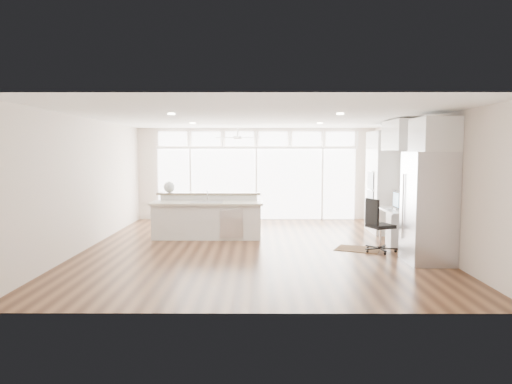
{
  "coord_description": "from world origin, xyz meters",
  "views": [
    {
      "loc": [
        0.04,
        -9.49,
        1.99
      ],
      "look_at": [
        -0.0,
        0.6,
        1.11
      ],
      "focal_mm": 32.0,
      "sensor_mm": 36.0,
      "label": 1
    }
  ],
  "objects": [
    {
      "name": "wall_front",
      "position": [
        0.0,
        -4.0,
        1.35
      ],
      "size": [
        7.0,
        0.04,
        2.7
      ],
      "primitive_type": "cube",
      "color": "beige",
      "rests_on": "floor"
    },
    {
      "name": "monitor",
      "position": [
        3.05,
        0.3,
        0.97
      ],
      "size": [
        0.1,
        0.5,
        0.42
      ],
      "primitive_type": "cube",
      "rotation": [
        0.0,
        0.0,
        -0.02
      ],
      "color": "black",
      "rests_on": "desk_nook"
    },
    {
      "name": "desk_nook",
      "position": [
        3.13,
        0.3,
        0.38
      ],
      "size": [
        0.72,
        1.3,
        0.76
      ],
      "primitive_type": "cube",
      "color": "white",
      "rests_on": "floor"
    },
    {
      "name": "fridge_cabinet",
      "position": [
        3.17,
        -1.35,
        2.3
      ],
      "size": [
        0.64,
        0.9,
        0.6
      ],
      "primitive_type": "cube",
      "color": "white",
      "rests_on": "wall_right"
    },
    {
      "name": "fishbowl",
      "position": [
        -2.08,
        1.37,
        1.16
      ],
      "size": [
        0.29,
        0.29,
        0.27
      ],
      "primitive_type": "sphere",
      "rotation": [
        0.0,
        0.0,
        0.08
      ],
      "color": "silver",
      "rests_on": "kitchen_island"
    },
    {
      "name": "transom_row",
      "position": [
        0.0,
        3.94,
        2.38
      ],
      "size": [
        5.9,
        0.06,
        0.4
      ],
      "primitive_type": "cube",
      "color": "white",
      "rests_on": "wall_back"
    },
    {
      "name": "glass_wall",
      "position": [
        0.0,
        3.94,
        1.05
      ],
      "size": [
        5.8,
        0.06,
        2.08
      ],
      "primitive_type": "cube",
      "color": "white",
      "rests_on": "wall_back"
    },
    {
      "name": "refrigerator",
      "position": [
        3.11,
        -1.35,
        1.0
      ],
      "size": [
        0.76,
        0.9,
        2.0
      ],
      "primitive_type": "cube",
      "color": "silver",
      "rests_on": "floor"
    },
    {
      "name": "rug",
      "position": [
        2.1,
        -0.25,
        0.01
      ],
      "size": [
        1.05,
        0.93,
        0.01
      ],
      "primitive_type": "cube",
      "rotation": [
        0.0,
        0.0,
        -0.41
      ],
      "color": "#321D0F",
      "rests_on": "floor"
    },
    {
      "name": "wall_right",
      "position": [
        3.5,
        0.0,
        1.35
      ],
      "size": [
        0.04,
        8.0,
        2.7
      ],
      "primitive_type": "cube",
      "color": "beige",
      "rests_on": "floor"
    },
    {
      "name": "potted_plant",
      "position": [
        3.17,
        1.8,
        2.61
      ],
      "size": [
        0.26,
        0.29,
        0.21
      ],
      "primitive_type": "imported",
      "rotation": [
        0.0,
        0.0,
        -0.06
      ],
      "color": "#2F5D28",
      "rests_on": "oven_cabinet"
    },
    {
      "name": "oven_cabinet",
      "position": [
        3.17,
        1.8,
        1.25
      ],
      "size": [
        0.64,
        1.2,
        2.5
      ],
      "primitive_type": "cube",
      "color": "white",
      "rests_on": "floor"
    },
    {
      "name": "desk_window",
      "position": [
        3.46,
        0.3,
        1.55
      ],
      "size": [
        0.04,
        0.85,
        0.85
      ],
      "primitive_type": "cube",
      "color": "silver",
      "rests_on": "wall_right"
    },
    {
      "name": "wall_back",
      "position": [
        0.0,
        4.0,
        1.35
      ],
      "size": [
        7.0,
        0.04,
        2.7
      ],
      "primitive_type": "cube",
      "color": "beige",
      "rests_on": "floor"
    },
    {
      "name": "upper_cabinets",
      "position": [
        3.17,
        0.3,
        2.35
      ],
      "size": [
        0.64,
        1.3,
        0.64
      ],
      "primitive_type": "cube",
      "color": "white",
      "rests_on": "wall_right"
    },
    {
      "name": "floor",
      "position": [
        0.0,
        0.0,
        -0.01
      ],
      "size": [
        7.0,
        8.0,
        0.02
      ],
      "primitive_type": "cube",
      "color": "#3B2112",
      "rests_on": "ground"
    },
    {
      "name": "wall_left",
      "position": [
        -3.5,
        0.0,
        1.35
      ],
      "size": [
        0.04,
        8.0,
        2.7
      ],
      "primitive_type": "cube",
      "color": "beige",
      "rests_on": "floor"
    },
    {
      "name": "ceiling_fan",
      "position": [
        -0.5,
        2.8,
        2.48
      ],
      "size": [
        1.16,
        1.16,
        0.32
      ],
      "primitive_type": "cube",
      "color": "white",
      "rests_on": "ceiling"
    },
    {
      "name": "office_chair",
      "position": [
        2.49,
        -0.47,
        0.53
      ],
      "size": [
        0.7,
        0.68,
        1.06
      ],
      "primitive_type": "cube",
      "rotation": [
        0.0,
        0.0,
        0.38
      ],
      "color": "black",
      "rests_on": "floor"
    },
    {
      "name": "kitchen_island",
      "position": [
        -1.13,
        0.97,
        0.51
      ],
      "size": [
        2.59,
        0.99,
        1.03
      ],
      "primitive_type": "cube",
      "rotation": [
        0.0,
        0.0,
        -0.01
      ],
      "color": "white",
      "rests_on": "floor"
    },
    {
      "name": "ceiling",
      "position": [
        0.0,
        0.0,
        2.7
      ],
      "size": [
        7.0,
        8.0,
        0.02
      ],
      "primitive_type": "cube",
      "color": "white",
      "rests_on": "wall_back"
    },
    {
      "name": "keyboard",
      "position": [
        2.88,
        0.3,
        0.77
      ],
      "size": [
        0.14,
        0.29,
        0.01
      ],
      "primitive_type": "cube",
      "rotation": [
        0.0,
        0.0,
        -0.11
      ],
      "color": "silver",
      "rests_on": "desk_nook"
    },
    {
      "name": "framed_photos",
      "position": [
        3.46,
        0.92,
        1.4
      ],
      "size": [
        0.06,
        0.22,
        0.8
      ],
      "primitive_type": "cube",
      "color": "black",
      "rests_on": "wall_right"
    },
    {
      "name": "recessed_lights",
      "position": [
        0.0,
        0.2,
        2.68
      ],
      "size": [
        3.4,
        3.0,
        0.02
      ],
      "primitive_type": "cube",
      "color": "white",
      "rests_on": "ceiling"
    }
  ]
}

